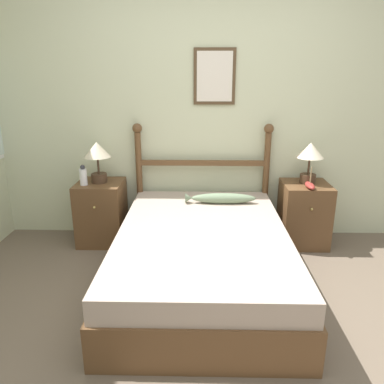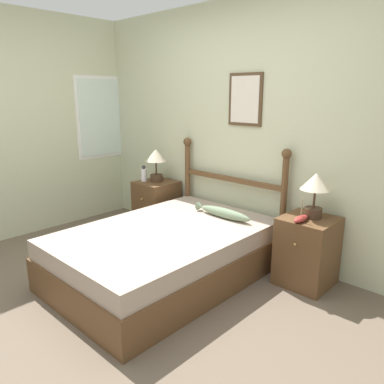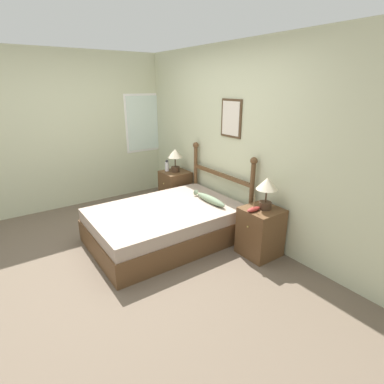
{
  "view_description": "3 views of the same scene",
  "coord_description": "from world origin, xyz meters",
  "px_view_note": "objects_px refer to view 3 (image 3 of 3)",
  "views": [
    {
      "loc": [
        -0.1,
        -1.97,
        1.62
      ],
      "look_at": [
        -0.17,
        0.99,
        0.67
      ],
      "focal_mm": 35.0,
      "sensor_mm": 36.0,
      "label": 1
    },
    {
      "loc": [
        2.26,
        -1.44,
        1.65
      ],
      "look_at": [
        -0.17,
        1.13,
        0.71
      ],
      "focal_mm": 35.0,
      "sensor_mm": 36.0,
      "label": 2
    },
    {
      "loc": [
        3.13,
        -1.14,
        2.02
      ],
      "look_at": [
        -0.05,
        1.09,
        0.62
      ],
      "focal_mm": 28.0,
      "sensor_mm": 36.0,
      "label": 3
    }
  ],
  "objects_px": {
    "table_lamp_right": "(267,188)",
    "bottle": "(167,166)",
    "nightstand_left": "(175,188)",
    "model_boat": "(254,209)",
    "table_lamp_left": "(175,156)",
    "fish_pillow": "(210,199)",
    "bed": "(166,224)",
    "nightstand_right": "(260,232)"
  },
  "relations": [
    {
      "from": "table_lamp_right",
      "to": "bottle",
      "type": "height_order",
      "value": "table_lamp_right"
    },
    {
      "from": "nightstand_left",
      "to": "model_boat",
      "type": "relative_size",
      "value": 3.07
    },
    {
      "from": "table_lamp_left",
      "to": "bottle",
      "type": "bearing_deg",
      "value": -142.69
    },
    {
      "from": "bottle",
      "to": "fish_pillow",
      "type": "bearing_deg",
      "value": -3.31
    },
    {
      "from": "bed",
      "to": "fish_pillow",
      "type": "bearing_deg",
      "value": 74.2
    },
    {
      "from": "nightstand_right",
      "to": "nightstand_left",
      "type": "bearing_deg",
      "value": 180.0
    },
    {
      "from": "bed",
      "to": "nightstand_right",
      "type": "relative_size",
      "value": 3.21
    },
    {
      "from": "nightstand_left",
      "to": "table_lamp_left",
      "type": "bearing_deg",
      "value": 93.47
    },
    {
      "from": "bottle",
      "to": "nightstand_left",
      "type": "bearing_deg",
      "value": 34.97
    },
    {
      "from": "nightstand_right",
      "to": "table_lamp_right",
      "type": "height_order",
      "value": "table_lamp_right"
    },
    {
      "from": "bottle",
      "to": "fish_pillow",
      "type": "xyz_separation_m",
      "value": [
        1.29,
        -0.07,
        -0.18
      ]
    },
    {
      "from": "table_lamp_right",
      "to": "nightstand_right",
      "type": "bearing_deg",
      "value": -113.93
    },
    {
      "from": "nightstand_left",
      "to": "bottle",
      "type": "bearing_deg",
      "value": -145.03
    },
    {
      "from": "bottle",
      "to": "model_boat",
      "type": "xyz_separation_m",
      "value": [
        2.09,
        -0.05,
        -0.06
      ]
    },
    {
      "from": "nightstand_left",
      "to": "table_lamp_right",
      "type": "xyz_separation_m",
      "value": [
        1.99,
        0.03,
        0.58
      ]
    },
    {
      "from": "nightstand_left",
      "to": "nightstand_right",
      "type": "xyz_separation_m",
      "value": [
        1.98,
        0.0,
        0.0
      ]
    },
    {
      "from": "bed",
      "to": "nightstand_left",
      "type": "relative_size",
      "value": 3.21
    },
    {
      "from": "nightstand_right",
      "to": "model_boat",
      "type": "bearing_deg",
      "value": -94.46
    },
    {
      "from": "table_lamp_left",
      "to": "model_boat",
      "type": "bearing_deg",
      "value": -4.29
    },
    {
      "from": "nightstand_left",
      "to": "table_lamp_left",
      "type": "relative_size",
      "value": 1.57
    },
    {
      "from": "nightstand_right",
      "to": "fish_pillow",
      "type": "relative_size",
      "value": 0.94
    },
    {
      "from": "table_lamp_left",
      "to": "bed",
      "type": "bearing_deg",
      "value": -38.19
    },
    {
      "from": "bed",
      "to": "model_boat",
      "type": "distance_m",
      "value": 1.23
    },
    {
      "from": "bottle",
      "to": "fish_pillow",
      "type": "distance_m",
      "value": 1.3
    },
    {
      "from": "table_lamp_left",
      "to": "table_lamp_right",
      "type": "xyz_separation_m",
      "value": [
        1.99,
        0.02,
        0.0
      ]
    },
    {
      "from": "table_lamp_left",
      "to": "model_boat",
      "type": "relative_size",
      "value": 1.95
    },
    {
      "from": "bottle",
      "to": "table_lamp_right",
      "type": "bearing_deg",
      "value": 3.1
    },
    {
      "from": "table_lamp_left",
      "to": "model_boat",
      "type": "distance_m",
      "value": 1.99
    },
    {
      "from": "nightstand_right",
      "to": "table_lamp_left",
      "type": "xyz_separation_m",
      "value": [
        -1.98,
        0.01,
        0.58
      ]
    },
    {
      "from": "bed",
      "to": "model_boat",
      "type": "relative_size",
      "value": 9.84
    },
    {
      "from": "fish_pillow",
      "to": "bottle",
      "type": "bearing_deg",
      "value": 176.69
    },
    {
      "from": "nightstand_right",
      "to": "fish_pillow",
      "type": "distance_m",
      "value": 0.86
    },
    {
      "from": "model_boat",
      "to": "bottle",
      "type": "bearing_deg",
      "value": 178.49
    },
    {
      "from": "nightstand_left",
      "to": "table_lamp_right",
      "type": "height_order",
      "value": "table_lamp_right"
    },
    {
      "from": "nightstand_left",
      "to": "fish_pillow",
      "type": "xyz_separation_m",
      "value": [
        1.16,
        -0.16,
        0.21
      ]
    },
    {
      "from": "nightstand_left",
      "to": "fish_pillow",
      "type": "relative_size",
      "value": 0.94
    },
    {
      "from": "bed",
      "to": "table_lamp_right",
      "type": "xyz_separation_m",
      "value": [
        1.0,
        0.8,
        0.65
      ]
    },
    {
      "from": "table_lamp_left",
      "to": "table_lamp_right",
      "type": "bearing_deg",
      "value": 0.63
    },
    {
      "from": "table_lamp_right",
      "to": "fish_pillow",
      "type": "relative_size",
      "value": 0.6
    },
    {
      "from": "nightstand_left",
      "to": "table_lamp_right",
      "type": "distance_m",
      "value": 2.07
    },
    {
      "from": "table_lamp_right",
      "to": "model_boat",
      "type": "xyz_separation_m",
      "value": [
        -0.02,
        -0.17,
        -0.24
      ]
    },
    {
      "from": "nightstand_right",
      "to": "fish_pillow",
      "type": "bearing_deg",
      "value": -168.93
    }
  ]
}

